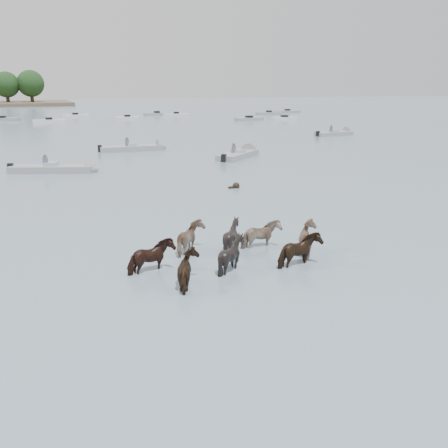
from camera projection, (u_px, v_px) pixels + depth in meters
name	position (u px, v px, depth m)	size (l,w,h in m)	color
ground	(228.00, 272.00, 16.42)	(400.00, 400.00, 0.00)	slate
pony_herd	(237.00, 249.00, 17.40)	(7.45, 4.56, 1.43)	black
swimming_pony	(235.00, 186.00, 29.75)	(0.72, 0.44, 0.44)	black
motorboat_b	(64.00, 169.00, 35.10)	(6.45, 3.73, 1.92)	gray
motorboat_c	(140.00, 148.00, 46.62)	(6.54, 1.86, 1.92)	gray
motorboat_d	(242.00, 154.00, 42.49)	(5.45, 4.99, 1.92)	gray
motorboat_e	(338.00, 133.00, 60.33)	(5.57, 2.09, 1.92)	gray
distant_flotilla	(50.00, 120.00, 83.51)	(102.89, 25.44, 0.93)	silver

